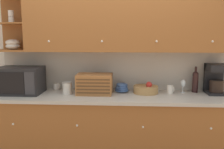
% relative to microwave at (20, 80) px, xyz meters
% --- Properties ---
extents(wall_back, '(5.38, 0.06, 2.60)m').
position_rel_microwave_xyz_m(wall_back, '(1.15, 0.35, 0.21)').
color(wall_back, silver).
rests_on(wall_back, ground_plane).
extents(counter_unit, '(3.00, 0.67, 0.92)m').
position_rel_microwave_xyz_m(counter_unit, '(1.15, -0.00, -0.63)').
color(counter_unit, '#935628').
rests_on(counter_unit, ground_plane).
extents(backsplash_panel, '(2.98, 0.01, 0.52)m').
position_rel_microwave_xyz_m(backsplash_panel, '(1.15, 0.31, 0.10)').
color(backsplash_panel, '#B7B2A8').
rests_on(backsplash_panel, counter_unit).
extents(upper_cabinets, '(2.98, 0.37, 0.73)m').
position_rel_microwave_xyz_m(upper_cabinets, '(1.32, 0.14, 0.72)').
color(upper_cabinets, '#935628').
rests_on(upper_cabinets, backsplash_panel).
extents(microwave, '(0.54, 0.38, 0.33)m').
position_rel_microwave_xyz_m(microwave, '(0.00, 0.00, 0.00)').
color(microwave, black).
rests_on(microwave, counter_unit).
extents(mug_blue_second, '(0.10, 0.08, 0.09)m').
position_rel_microwave_xyz_m(mug_blue_second, '(0.39, 0.25, -0.12)').
color(mug_blue_second, silver).
rests_on(mug_blue_second, counter_unit).
extents(storage_canister, '(0.12, 0.12, 0.15)m').
position_rel_microwave_xyz_m(storage_canister, '(0.60, -0.00, -0.09)').
color(storage_canister, silver).
rests_on(storage_canister, counter_unit).
extents(bread_box, '(0.44, 0.28, 0.25)m').
position_rel_microwave_xyz_m(bread_box, '(0.94, 0.02, -0.04)').
color(bread_box, '#996033').
rests_on(bread_box, counter_unit).
extents(bowl_stack_on_counter, '(0.18, 0.18, 0.12)m').
position_rel_microwave_xyz_m(bowl_stack_on_counter, '(1.27, 0.15, -0.11)').
color(bowl_stack_on_counter, '#3D5B93').
rests_on(bowl_stack_on_counter, counter_unit).
extents(fruit_basket, '(0.31, 0.31, 0.15)m').
position_rel_microwave_xyz_m(fruit_basket, '(1.58, 0.10, -0.12)').
color(fruit_basket, '#A87F4C').
rests_on(fruit_basket, counter_unit).
extents(mug, '(0.09, 0.08, 0.10)m').
position_rel_microwave_xyz_m(mug, '(1.88, 0.11, -0.12)').
color(mug, silver).
rests_on(mug, counter_unit).
extents(wine_glass, '(0.07, 0.07, 0.17)m').
position_rel_microwave_xyz_m(wine_glass, '(2.05, 0.15, -0.05)').
color(wine_glass, silver).
rests_on(wine_glass, counter_unit).
extents(wine_bottle, '(0.08, 0.08, 0.33)m').
position_rel_microwave_xyz_m(wine_bottle, '(2.21, 0.19, -0.02)').
color(wine_bottle, black).
rests_on(wine_bottle, counter_unit).
extents(coffee_maker, '(0.23, 0.28, 0.37)m').
position_rel_microwave_xyz_m(coffee_maker, '(2.45, 0.15, 0.02)').
color(coffee_maker, black).
rests_on(coffee_maker, counter_unit).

